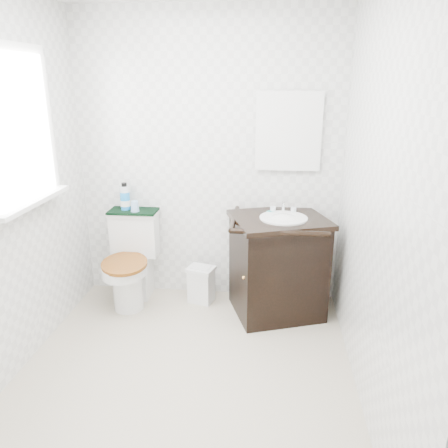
% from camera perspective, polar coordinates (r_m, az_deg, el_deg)
% --- Properties ---
extents(floor, '(2.40, 2.40, 0.00)m').
position_cam_1_polar(floor, '(3.04, -5.17, -19.01)').
color(floor, '#C0B59A').
rests_on(floor, ground).
extents(wall_back, '(2.40, 0.00, 2.40)m').
position_cam_1_polar(wall_back, '(3.66, -2.09, 8.24)').
color(wall_back, silver).
rests_on(wall_back, ground).
extents(wall_front, '(2.40, 0.00, 2.40)m').
position_cam_1_polar(wall_front, '(1.42, -15.94, -9.16)').
color(wall_front, silver).
rests_on(wall_front, ground).
extents(wall_right, '(0.00, 2.40, 2.40)m').
position_cam_1_polar(wall_right, '(2.52, 19.37, 2.55)').
color(wall_right, silver).
rests_on(wall_right, ground).
extents(window, '(0.02, 0.70, 0.90)m').
position_cam_1_polar(window, '(3.07, -25.50, 11.17)').
color(window, white).
rests_on(window, wall_left).
extents(mirror, '(0.50, 0.02, 0.60)m').
position_cam_1_polar(mirror, '(3.56, 8.43, 11.86)').
color(mirror, silver).
rests_on(mirror, wall_back).
extents(toilet, '(0.45, 0.66, 0.77)m').
position_cam_1_polar(toilet, '(3.83, -11.90, -5.14)').
color(toilet, white).
rests_on(toilet, floor).
extents(vanity, '(0.87, 0.80, 0.92)m').
position_cam_1_polar(vanity, '(3.56, 7.04, -5.10)').
color(vanity, black).
rests_on(vanity, floor).
extents(trash_bin, '(0.26, 0.23, 0.32)m').
position_cam_1_polar(trash_bin, '(3.81, -3.00, -7.85)').
color(trash_bin, white).
rests_on(trash_bin, floor).
extents(towel, '(0.41, 0.22, 0.02)m').
position_cam_1_polar(towel, '(3.79, -11.79, 1.67)').
color(towel, black).
rests_on(towel, toilet).
extents(mouthwash_bottle, '(0.08, 0.08, 0.23)m').
position_cam_1_polar(mouthwash_bottle, '(3.80, -12.81, 3.42)').
color(mouthwash_bottle, '#1985DC').
rests_on(mouthwash_bottle, towel).
extents(cup, '(0.07, 0.07, 0.09)m').
position_cam_1_polar(cup, '(3.74, -11.58, 2.30)').
color(cup, '#85ACDA').
rests_on(cup, towel).
extents(soap_bar, '(0.08, 0.05, 0.02)m').
position_cam_1_polar(soap_bar, '(3.54, 6.16, 1.65)').
color(soap_bar, '#1A7E7E').
rests_on(soap_bar, vanity).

